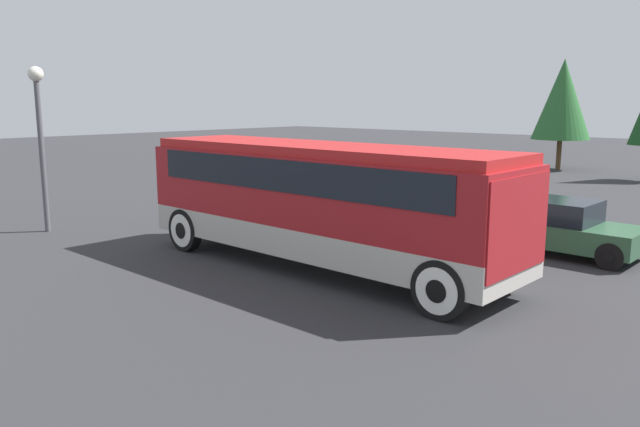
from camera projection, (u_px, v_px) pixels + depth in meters
ground_plane at (320, 268)px, 14.83m from camera, size 120.00×120.00×0.00m
tour_bus at (323, 195)px, 14.45m from camera, size 9.81×2.55×2.94m
parked_car_near at (416, 199)px, 20.46m from camera, size 4.27×1.89×1.46m
parked_car_mid at (556, 227)px, 16.23m from camera, size 4.09×1.88×1.41m
lamp_post at (39, 122)px, 18.43m from camera, size 0.44×0.44×4.92m
tree_left at (563, 99)px, 35.58m from camera, size 3.24×3.24×6.30m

